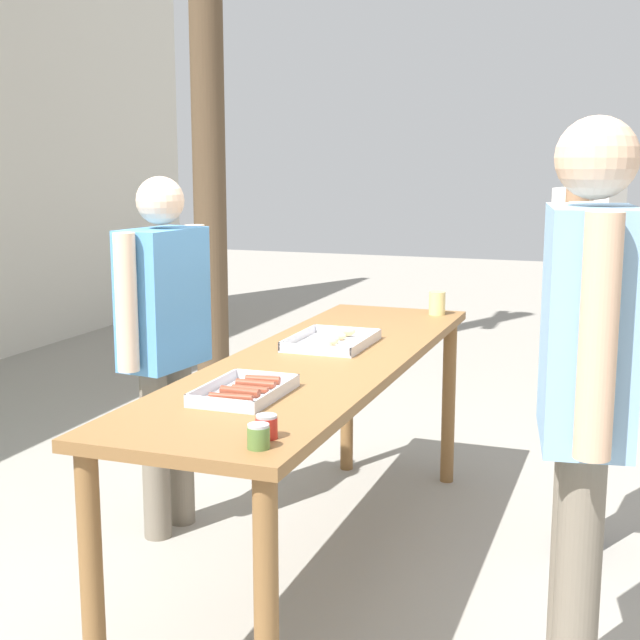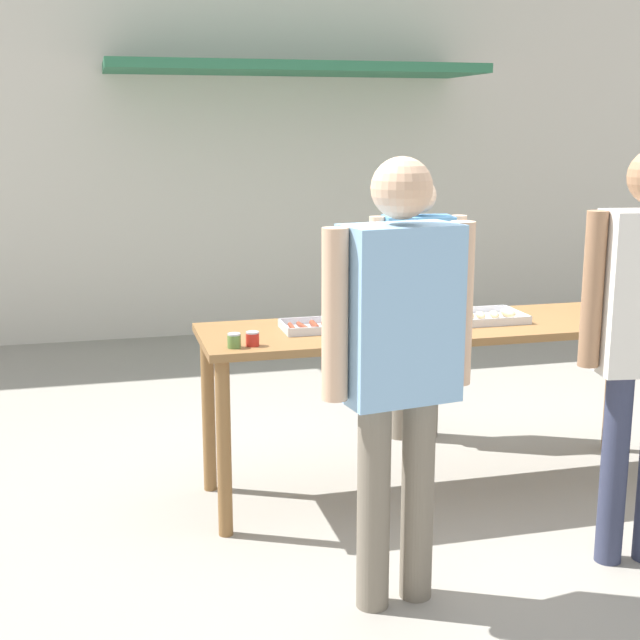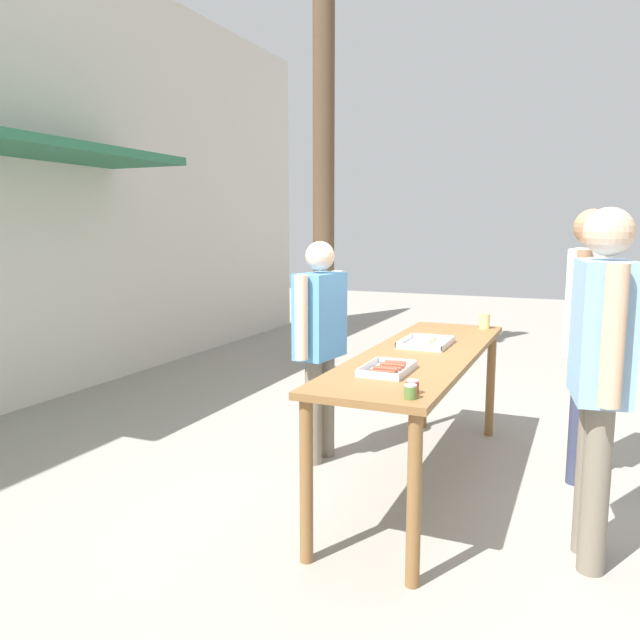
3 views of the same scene
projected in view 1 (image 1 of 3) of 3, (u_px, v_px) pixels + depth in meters
The scene contains 10 objects.
ground_plane at pixel (320, 569), 3.74m from camera, with size 24.00×24.00×0.00m, color gray.
serving_table at pixel (320, 383), 3.60m from camera, with size 2.54×0.69×0.91m.
food_tray_sausages at pixel (245, 392), 2.98m from camera, with size 0.39×0.25×0.04m.
food_tray_buns at pixel (330, 341), 3.79m from camera, with size 0.43×0.32×0.06m.
condiment_jar_mustard at pixel (258, 436), 2.44m from camera, with size 0.06×0.06×0.07m.
condiment_jar_ketchup at pixel (267, 427), 2.53m from camera, with size 0.06×0.06×0.07m.
beer_cup at pixel (437, 303), 4.54m from camera, with size 0.08×0.08×0.12m.
person_server_behind_table at pixel (164, 325), 3.98m from camera, with size 0.59×0.28×1.62m.
person_customer_holding_hotdog at pixel (585, 370), 2.62m from camera, with size 0.64×0.31×1.82m.
person_customer_with_cup at pixel (585, 301), 3.69m from camera, with size 0.57×0.27×1.84m.
Camera 1 is at (-3.29, -1.20, 1.70)m, focal length 50.00 mm.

